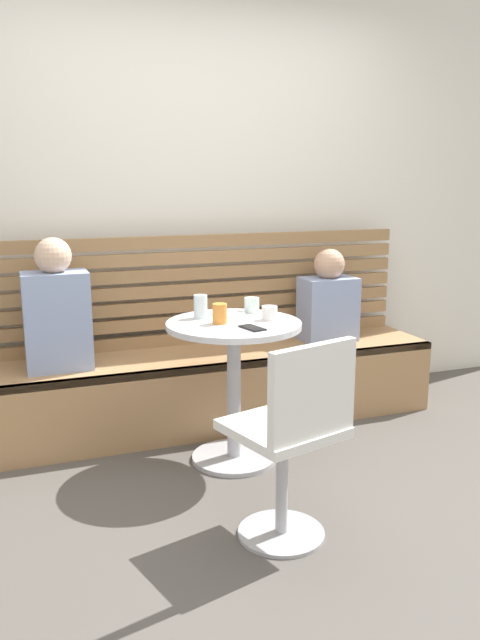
# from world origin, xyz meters

# --- Properties ---
(ground) EXTENTS (8.00, 8.00, 0.00)m
(ground) POSITION_xyz_m (0.00, 0.00, 0.00)
(ground) COLOR #514C47
(back_wall) EXTENTS (5.20, 0.10, 2.90)m
(back_wall) POSITION_xyz_m (0.00, 1.64, 1.45)
(back_wall) COLOR white
(back_wall) RESTS_ON ground
(booth_bench) EXTENTS (2.70, 0.52, 0.44)m
(booth_bench) POSITION_xyz_m (0.00, 1.20, 0.22)
(booth_bench) COLOR #A87C51
(booth_bench) RESTS_ON ground
(booth_backrest) EXTENTS (2.65, 0.04, 0.67)m
(booth_backrest) POSITION_xyz_m (0.00, 1.44, 0.78)
(booth_backrest) COLOR #9A7249
(booth_backrest) RESTS_ON booth_bench
(cafe_table) EXTENTS (0.68, 0.68, 0.74)m
(cafe_table) POSITION_xyz_m (-0.06, 0.67, 0.52)
(cafe_table) COLOR #ADADB2
(cafe_table) RESTS_ON ground
(white_chair) EXTENTS (0.49, 0.49, 0.85)m
(white_chair) POSITION_xyz_m (-0.11, -0.14, 0.46)
(white_chair) COLOR #ADADB2
(white_chair) RESTS_ON ground
(person_adult) EXTENTS (0.34, 0.22, 0.70)m
(person_adult) POSITION_xyz_m (-0.87, 1.18, 0.75)
(person_adult) COLOR #8C9EC6
(person_adult) RESTS_ON booth_bench
(person_child_left) EXTENTS (0.34, 0.22, 0.58)m
(person_child_left) POSITION_xyz_m (0.78, 1.24, 0.69)
(person_child_left) COLOR #8C9EC6
(person_child_left) RESTS_ON booth_bench
(cup_glass_short) EXTENTS (0.08, 0.08, 0.08)m
(cup_glass_short) POSITION_xyz_m (0.11, 0.86, 0.78)
(cup_glass_short) COLOR silver
(cup_glass_short) RESTS_ON cafe_table
(cup_tumbler_orange) EXTENTS (0.07, 0.07, 0.10)m
(cup_tumbler_orange) POSITION_xyz_m (-0.14, 0.66, 0.79)
(cup_tumbler_orange) COLOR orange
(cup_tumbler_orange) RESTS_ON cafe_table
(cup_glass_tall) EXTENTS (0.07, 0.07, 0.12)m
(cup_glass_tall) POSITION_xyz_m (-0.19, 0.82, 0.80)
(cup_glass_tall) COLOR silver
(cup_glass_tall) RESTS_ON cafe_table
(cup_ceramic_white) EXTENTS (0.08, 0.08, 0.07)m
(cup_ceramic_white) POSITION_xyz_m (0.13, 0.66, 0.78)
(cup_ceramic_white) COLOR white
(cup_ceramic_white) RESTS_ON cafe_table
(plate_small) EXTENTS (0.17, 0.17, 0.01)m
(plate_small) POSITION_xyz_m (-0.03, 0.83, 0.75)
(plate_small) COLOR white
(plate_small) RESTS_ON cafe_table
(phone_on_table) EXTENTS (0.10, 0.15, 0.01)m
(phone_on_table) POSITION_xyz_m (-0.03, 0.50, 0.74)
(phone_on_table) COLOR black
(phone_on_table) RESTS_ON cafe_table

